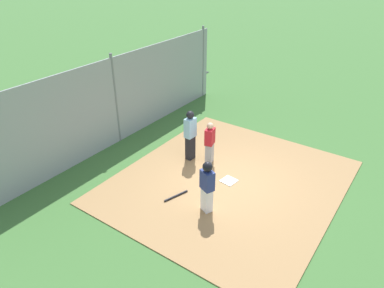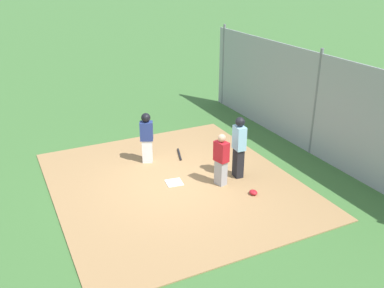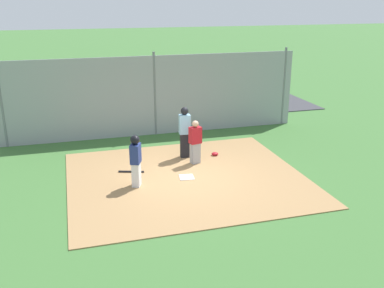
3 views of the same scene
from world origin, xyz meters
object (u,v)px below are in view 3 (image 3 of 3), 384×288
baseball_bat (131,172)px  parked_car_red (140,98)px  runner (136,158)px  parked_car_dark (9,103)px  umpire (185,131)px  catcher_mask (215,154)px  catcher (195,142)px  home_plate (187,177)px

baseball_bat → parked_car_red: bearing=96.0°
runner → parked_car_dark: bearing=138.1°
umpire → catcher_mask: size_ratio=7.46×
umpire → runner: size_ratio=1.14×
catcher → umpire: (0.18, -0.67, 0.19)m
catcher_mask → parked_car_dark: size_ratio=0.06×
catcher → parked_car_red: catcher is taller
parked_car_red → catcher_mask: bearing=105.5°
parked_car_red → parked_car_dark: (6.12, -0.81, 0.00)m
home_plate → runner: runner is taller
home_plate → umpire: size_ratio=0.25×
home_plate → runner: bearing=6.7°
baseball_bat → catcher: bearing=24.1°
umpire → catcher_mask: (-1.06, 0.17, -0.89)m
catcher_mask → parked_car_red: (1.43, -7.21, 0.52)m
catcher → parked_car_dark: catcher is taller
runner → baseball_bat: 1.37m
runner → baseball_bat: runner is taller
umpire → parked_car_red: 7.07m
umpire → home_plate: bearing=-9.1°
catcher_mask → catcher: bearing=29.6°
home_plate → parked_car_red: parked_car_red is taller
parked_car_red → catcher: bearing=98.4°
home_plate → runner: size_ratio=0.28×
home_plate → parked_car_dark: 11.41m
umpire → baseball_bat: (2.02, 0.91, -0.92)m
catcher_mask → parked_car_red: parked_car_red is taller
runner → parked_car_red: runner is taller
umpire → catcher_mask: 1.39m
baseball_bat → parked_car_red: parked_car_red is taller
parked_car_dark → runner: bearing=117.4°
runner → parked_car_red: bearing=103.3°
catcher_mask → parked_car_red: bearing=-78.8°
baseball_bat → runner: bearing=-71.7°
catcher → baseball_bat: size_ratio=1.81×
runner → parked_car_dark: runner is taller
home_plate → baseball_bat: bearing=-28.9°
home_plate → runner: 1.82m
home_plate → baseball_bat: 1.82m
catcher → catcher_mask: 1.23m
home_plate → parked_car_red: 8.86m
runner → catcher_mask: bearing=54.2°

